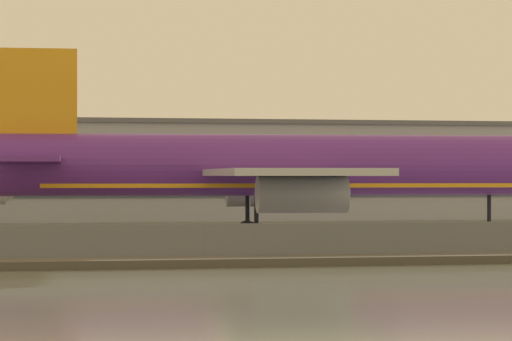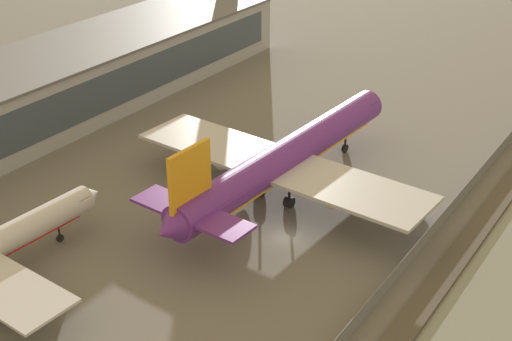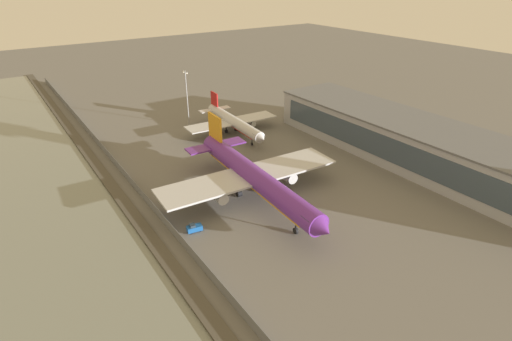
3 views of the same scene
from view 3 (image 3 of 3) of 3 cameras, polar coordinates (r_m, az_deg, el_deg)
The scene contains 9 objects.
ground_plane at distance 101.68m, azimuth -6.46°, elevation -2.54°, with size 500.00×500.00×0.00m, color #66635E.
shoreline_seawall at distance 95.32m, azimuth -17.40°, elevation -5.71°, with size 320.00×3.00×0.50m.
perimeter_fence at distance 95.90m, azimuth -14.94°, elevation -4.52°, with size 280.00×0.10×2.26m.
cargo_jet_purple at distance 94.23m, azimuth -0.40°, elevation -0.83°, with size 53.18×45.71×15.26m.
passenger_jet_silver at distance 134.14m, azimuth -3.26°, elevation 6.97°, with size 37.31×32.00×10.85m.
baggage_tug at distance 85.89m, azimuth -8.81°, elevation -8.11°, with size 2.09×3.42×1.80m.
ops_van at distance 143.30m, azimuth -4.63°, elevation 7.03°, with size 4.68×5.47×2.48m.
terminal_building at distance 121.37m, azimuth 21.91°, elevation 3.67°, with size 94.61×21.77×11.59m.
apron_light_mast_apron_west at distance 141.42m, azimuth -9.84°, elevation 10.55°, with size 3.20×0.40×19.27m.
Camera 3 is at (79.21, -40.21, 49.48)m, focal length 28.00 mm.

